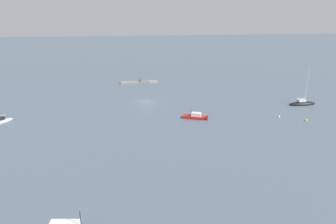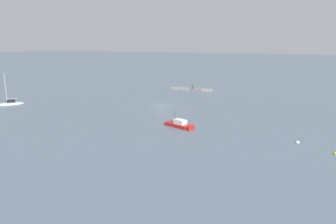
{
  "view_description": "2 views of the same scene",
  "coord_description": "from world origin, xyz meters",
  "px_view_note": "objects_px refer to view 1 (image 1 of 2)",
  "views": [
    {
      "loc": [
        6.75,
        71.54,
        20.3
      ],
      "look_at": [
        -3.15,
        13.62,
        1.46
      ],
      "focal_mm": 32.35,
      "sensor_mm": 36.0,
      "label": 1
    },
    {
      "loc": [
        -24.4,
        61.27,
        13.73
      ],
      "look_at": [
        -7.81,
        17.05,
        2.95
      ],
      "focal_mm": 34.5,
      "sensor_mm": 36.0,
      "label": 2
    }
  ],
  "objects_px": {
    "person_seated_maroon_left": "(140,80)",
    "motorboat_red_mid": "(198,117)",
    "sailboat_black_mid": "(302,103)",
    "umbrella_open_green": "(140,78)",
    "mooring_buoy_near": "(279,117)",
    "mooring_buoy_mid": "(306,120)"
  },
  "relations": [
    {
      "from": "sailboat_black_mid",
      "to": "mooring_buoy_mid",
      "type": "distance_m",
      "value": 12.08
    },
    {
      "from": "person_seated_maroon_left",
      "to": "sailboat_black_mid",
      "type": "distance_m",
      "value": 47.35
    },
    {
      "from": "person_seated_maroon_left",
      "to": "sailboat_black_mid",
      "type": "xyz_separation_m",
      "value": [
        -36.0,
        30.74,
        -0.5
      ]
    },
    {
      "from": "sailboat_black_mid",
      "to": "mooring_buoy_mid",
      "type": "height_order",
      "value": "sailboat_black_mid"
    },
    {
      "from": "mooring_buoy_mid",
      "to": "umbrella_open_green",
      "type": "bearing_deg",
      "value": -53.88
    },
    {
      "from": "umbrella_open_green",
      "to": "sailboat_black_mid",
      "type": "xyz_separation_m",
      "value": [
        -36.02,
        30.77,
        -1.34
      ]
    },
    {
      "from": "umbrella_open_green",
      "to": "mooring_buoy_near",
      "type": "height_order",
      "value": "umbrella_open_green"
    },
    {
      "from": "mooring_buoy_mid",
      "to": "sailboat_black_mid",
      "type": "bearing_deg",
      "value": -118.96
    },
    {
      "from": "umbrella_open_green",
      "to": "mooring_buoy_near",
      "type": "relative_size",
      "value": 2.66
    },
    {
      "from": "sailboat_black_mid",
      "to": "mooring_buoy_near",
      "type": "distance_m",
      "value": 12.57
    },
    {
      "from": "mooring_buoy_mid",
      "to": "mooring_buoy_near",
      "type": "bearing_deg",
      "value": -36.11
    },
    {
      "from": "person_seated_maroon_left",
      "to": "mooring_buoy_mid",
      "type": "relative_size",
      "value": 1.53
    },
    {
      "from": "person_seated_maroon_left",
      "to": "sailboat_black_mid",
      "type": "height_order",
      "value": "sailboat_black_mid"
    },
    {
      "from": "person_seated_maroon_left",
      "to": "umbrella_open_green",
      "type": "relative_size",
      "value": 0.58
    },
    {
      "from": "person_seated_maroon_left",
      "to": "umbrella_open_green",
      "type": "distance_m",
      "value": 0.84
    },
    {
      "from": "person_seated_maroon_left",
      "to": "motorboat_red_mid",
      "type": "bearing_deg",
      "value": 94.17
    },
    {
      "from": "umbrella_open_green",
      "to": "motorboat_red_mid",
      "type": "xyz_separation_m",
      "value": [
        -8.88,
        36.44,
        -1.36
      ]
    },
    {
      "from": "sailboat_black_mid",
      "to": "motorboat_red_mid",
      "type": "distance_m",
      "value": 27.73
    },
    {
      "from": "person_seated_maroon_left",
      "to": "umbrella_open_green",
      "type": "bearing_deg",
      "value": -71.66
    },
    {
      "from": "motorboat_red_mid",
      "to": "mooring_buoy_mid",
      "type": "relative_size",
      "value": 11.14
    },
    {
      "from": "mooring_buoy_near",
      "to": "mooring_buoy_mid",
      "type": "xyz_separation_m",
      "value": [
        -4.27,
        3.11,
        0.0
      ]
    },
    {
      "from": "sailboat_black_mid",
      "to": "umbrella_open_green",
      "type": "bearing_deg",
      "value": -132.01
    }
  ]
}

